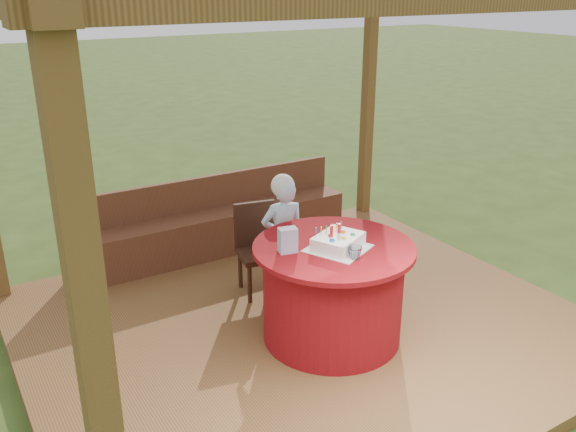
% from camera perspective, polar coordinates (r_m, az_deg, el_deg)
% --- Properties ---
extents(ground, '(60.00, 60.00, 0.00)m').
position_cam_1_polar(ground, '(5.39, 1.42, -10.80)').
color(ground, '#2F4617').
rests_on(ground, ground).
extents(deck, '(4.50, 4.00, 0.12)m').
position_cam_1_polar(deck, '(5.36, 1.43, -10.25)').
color(deck, brown).
rests_on(deck, ground).
extents(pergola, '(4.50, 4.00, 2.72)m').
position_cam_1_polar(pergola, '(4.60, 1.70, 15.60)').
color(pergola, brown).
rests_on(pergola, deck).
extents(bench, '(3.00, 0.42, 0.80)m').
position_cam_1_polar(bench, '(6.57, -6.74, -1.09)').
color(bench, brown).
rests_on(bench, deck).
extents(table, '(1.27, 1.27, 0.81)m').
position_cam_1_polar(table, '(4.91, 4.19, -7.06)').
color(table, maroon).
rests_on(table, deck).
extents(chair, '(0.46, 0.46, 0.84)m').
position_cam_1_polar(chair, '(5.64, -2.82, -2.70)').
color(chair, '#341B10').
rests_on(chair, deck).
extents(elderly_woman, '(0.45, 0.34, 1.16)m').
position_cam_1_polar(elderly_woman, '(5.50, -0.48, -1.73)').
color(elderly_woman, '#A6D2F7').
rests_on(elderly_woman, deck).
extents(birthday_cake, '(0.55, 0.55, 0.18)m').
position_cam_1_polar(birthday_cake, '(4.67, 4.72, -2.43)').
color(birthday_cake, white).
rests_on(birthday_cake, table).
extents(gift_bag, '(0.15, 0.11, 0.19)m').
position_cam_1_polar(gift_bag, '(4.58, -0.02, -2.28)').
color(gift_bag, '#C37EAE').
rests_on(gift_bag, table).
extents(drinking_glass, '(0.12, 0.12, 0.10)m').
position_cam_1_polar(drinking_glass, '(4.51, 6.28, -3.46)').
color(drinking_glass, white).
rests_on(drinking_glass, table).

